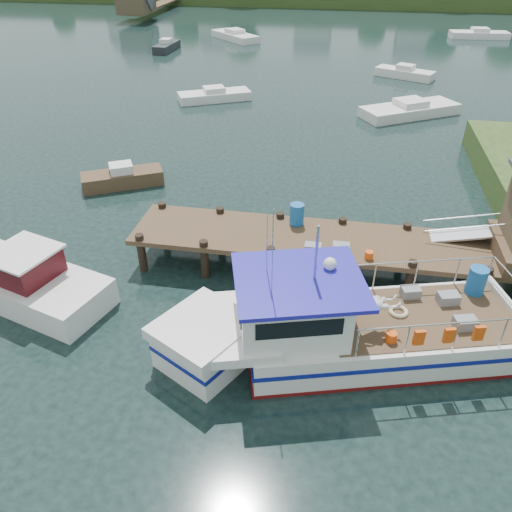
% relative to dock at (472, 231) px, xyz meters
% --- Properties ---
extents(ground_plane, '(160.00, 160.00, 0.00)m').
position_rel_dock_xyz_m(ground_plane, '(-6.51, -0.01, -2.24)').
color(ground_plane, black).
extents(dock, '(16.60, 3.00, 4.78)m').
position_rel_dock_xyz_m(dock, '(0.00, 0.00, 0.00)').
color(dock, '#4B3723').
rests_on(dock, ground).
extents(lobster_boat, '(11.49, 5.96, 5.57)m').
position_rel_dock_xyz_m(lobster_boat, '(-4.50, -4.58, -1.23)').
color(lobster_boat, silver).
rests_on(lobster_boat, ground).
extents(work_boat, '(8.14, 4.37, 4.29)m').
position_rel_dock_xyz_m(work_boat, '(-16.08, -3.48, -1.56)').
color(work_boat, silver).
rests_on(work_boat, ground).
extents(moored_rowboat, '(4.21, 3.14, 1.18)m').
position_rel_dock_xyz_m(moored_rowboat, '(-15.79, 5.74, -1.81)').
color(moored_rowboat, '#4B3723').
rests_on(moored_rowboat, ground).
extents(moored_far, '(6.79, 2.72, 1.13)m').
position_rel_dock_xyz_m(moored_far, '(10.02, 51.07, -1.82)').
color(moored_far, silver).
rests_on(moored_far, ground).
extents(moored_a, '(5.70, 4.15, 1.00)m').
position_rel_dock_xyz_m(moored_a, '(-14.79, 21.17, -1.87)').
color(moored_a, silver).
rests_on(moored_a, ground).
extents(moored_b, '(5.27, 3.63, 1.11)m').
position_rel_dock_xyz_m(moored_b, '(0.05, 30.70, -1.83)').
color(moored_b, silver).
rests_on(moored_b, ground).
extents(moored_c, '(7.25, 5.80, 1.11)m').
position_rel_dock_xyz_m(moored_c, '(-0.33, 20.04, -1.83)').
color(moored_c, silver).
rests_on(moored_c, ground).
extents(moored_d, '(6.58, 6.63, 1.19)m').
position_rel_dock_xyz_m(moored_d, '(-18.28, 44.99, -1.80)').
color(moored_d, silver).
rests_on(moored_d, ground).
extents(moored_e, '(1.72, 4.50, 1.22)m').
position_rel_dock_xyz_m(moored_e, '(-24.16, 37.71, -1.79)').
color(moored_e, black).
rests_on(moored_e, ground).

